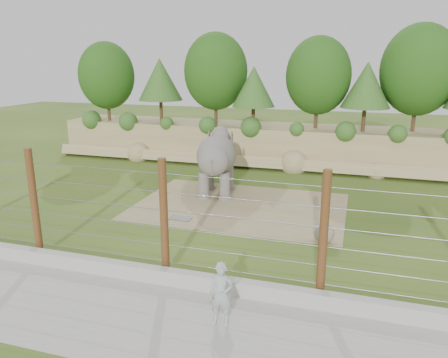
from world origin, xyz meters
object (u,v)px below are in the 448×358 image
(stone_ball, at_px, (324,233))
(barrier_fence, at_px, (164,219))
(elephant, at_px, (217,164))
(zookeeper, at_px, (221,294))

(stone_ball, bearing_deg, barrier_fence, -138.66)
(elephant, distance_m, barrier_fence, 9.17)
(barrier_fence, height_order, zookeeper, barrier_fence)
(elephant, distance_m, stone_ball, 7.82)
(elephant, relative_size, barrier_fence, 0.20)
(stone_ball, height_order, barrier_fence, barrier_fence)
(stone_ball, relative_size, zookeeper, 0.44)
(elephant, distance_m, zookeeper, 11.81)
(zookeeper, bearing_deg, barrier_fence, 137.72)
(stone_ball, height_order, zookeeper, zookeeper)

